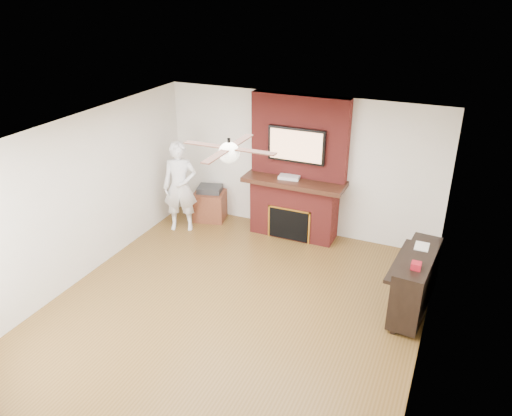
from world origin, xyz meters
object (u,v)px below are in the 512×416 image
at_px(fireplace, 296,182).
at_px(piano, 415,281).
at_px(side_table, 210,203).
at_px(person, 180,187).

relative_size(fireplace, piano, 1.82).
relative_size(fireplace, side_table, 3.61).
height_order(person, piano, person).
relative_size(person, piano, 1.22).
relative_size(side_table, piano, 0.50).
xyz_separation_m(side_table, piano, (3.98, -1.47, 0.17)).
bearing_deg(side_table, piano, -34.35).
bearing_deg(piano, fireplace, 150.91).
xyz_separation_m(person, piano, (4.25, -0.87, -0.36)).
bearing_deg(piano, side_table, 164.54).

